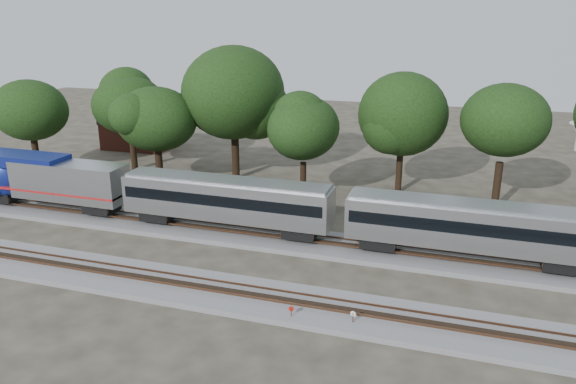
# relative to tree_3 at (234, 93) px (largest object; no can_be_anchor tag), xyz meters

# --- Properties ---
(ground) EXTENTS (160.00, 160.00, 0.00)m
(ground) POSITION_rel_tree_3_xyz_m (10.40, -21.73, -9.76)
(ground) COLOR #383328
(ground) RESTS_ON ground
(track_far) EXTENTS (160.00, 5.00, 0.73)m
(track_far) POSITION_rel_tree_3_xyz_m (10.40, -15.73, -9.55)
(track_far) COLOR slate
(track_far) RESTS_ON ground
(track_near) EXTENTS (160.00, 5.00, 0.73)m
(track_near) POSITION_rel_tree_3_xyz_m (10.40, -25.73, -9.55)
(track_near) COLOR slate
(track_near) RESTS_ON ground
(switch_stand_red) EXTENTS (0.34, 0.06, 1.07)m
(switch_stand_red) POSITION_rel_tree_3_xyz_m (15.26, -27.48, -9.07)
(switch_stand_red) COLOR #512D19
(switch_stand_red) RESTS_ON ground
(switch_stand_white) EXTENTS (0.36, 0.12, 1.15)m
(switch_stand_white) POSITION_rel_tree_3_xyz_m (19.05, -27.00, -9.02)
(switch_stand_white) COLOR #512D19
(switch_stand_white) RESTS_ON ground
(switch_lever) EXTENTS (0.52, 0.33, 0.30)m
(switch_lever) POSITION_rel_tree_3_xyz_m (16.01, -27.57, -9.61)
(switch_lever) COLOR #512D19
(switch_lever) RESTS_ON ground
(brick_building) EXTENTS (9.27, 6.70, 4.34)m
(brick_building) POSITION_rel_tree_3_xyz_m (-18.52, 9.76, -7.57)
(brick_building) COLOR brown
(brick_building) RESTS_ON ground
(tree_0) EXTENTS (7.58, 7.58, 10.69)m
(tree_0) POSITION_rel_tree_3_xyz_m (-23.08, -5.14, -2.32)
(tree_0) COLOR black
(tree_0) RESTS_ON ground
(tree_1) EXTENTS (7.90, 7.90, 11.13)m
(tree_1) POSITION_rel_tree_3_xyz_m (-13.10, -0.29, -2.01)
(tree_1) COLOR black
(tree_1) RESTS_ON ground
(tree_2) EXTENTS (7.44, 7.44, 10.49)m
(tree_2) POSITION_rel_tree_3_xyz_m (-7.00, -4.81, -2.46)
(tree_2) COLOR black
(tree_2) RESTS_ON ground
(tree_3) EXTENTS (9.93, 9.93, 14.00)m
(tree_3) POSITION_rel_tree_3_xyz_m (0.00, 0.00, 0.00)
(tree_3) COLOR black
(tree_3) RESTS_ON ground
(tree_4) EXTENTS (7.66, 7.66, 10.80)m
(tree_4) POSITION_rel_tree_3_xyz_m (9.56, -5.38, -2.24)
(tree_4) COLOR black
(tree_4) RESTS_ON ground
(tree_5) EXTENTS (8.45, 8.45, 11.92)m
(tree_5) POSITION_rel_tree_3_xyz_m (18.28, 0.61, -1.46)
(tree_5) COLOR black
(tree_5) RESTS_ON ground
(tree_6) EXTENTS (8.89, 8.89, 12.53)m
(tree_6) POSITION_rel_tree_3_xyz_m (27.88, -1.94, -1.03)
(tree_6) COLOR black
(tree_6) RESTS_ON ground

